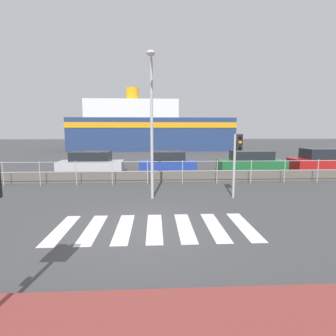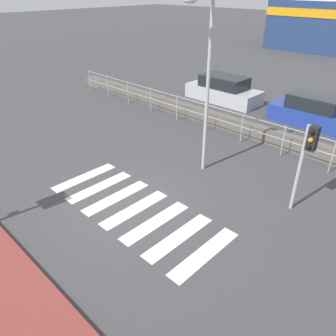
{
  "view_description": "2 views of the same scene",
  "coord_description": "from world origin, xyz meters",
  "px_view_note": "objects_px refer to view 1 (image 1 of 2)",
  "views": [
    {
      "loc": [
        0.39,
        -7.42,
        2.86
      ],
      "look_at": [
        0.87,
        2.0,
        1.5
      ],
      "focal_mm": 28.0,
      "sensor_mm": 36.0,
      "label": 1
    },
    {
      "loc": [
        6.68,
        -5.07,
        5.97
      ],
      "look_at": [
        0.81,
        1.0,
        1.2
      ],
      "focal_mm": 35.0,
      "sensor_mm": 36.0,
      "label": 2
    }
  ],
  "objects_px": {
    "ferry_boat": "(148,129)",
    "parked_car_green": "(251,163)",
    "parked_car_silver": "(91,164)",
    "parked_car_blue": "(167,163)",
    "parked_car_red": "(322,161)",
    "traffic_light_far": "(237,151)",
    "streetlamp": "(152,111)"
  },
  "relations": [
    {
      "from": "traffic_light_far",
      "to": "ferry_boat",
      "type": "relative_size",
      "value": 0.12
    },
    {
      "from": "ferry_boat",
      "to": "parked_car_silver",
      "type": "distance_m",
      "value": 21.43
    },
    {
      "from": "ferry_boat",
      "to": "parked_car_blue",
      "type": "relative_size",
      "value": 5.98
    },
    {
      "from": "traffic_light_far",
      "to": "parked_car_green",
      "type": "bearing_deg",
      "value": 65.24
    },
    {
      "from": "traffic_light_far",
      "to": "parked_car_blue",
      "type": "distance_m",
      "value": 7.73
    },
    {
      "from": "streetlamp",
      "to": "parked_car_blue",
      "type": "height_order",
      "value": "streetlamp"
    },
    {
      "from": "ferry_boat",
      "to": "parked_car_red",
      "type": "distance_m",
      "value": 24.73
    },
    {
      "from": "parked_car_silver",
      "to": "parked_car_red",
      "type": "height_order",
      "value": "parked_car_red"
    },
    {
      "from": "parked_car_silver",
      "to": "parked_car_green",
      "type": "bearing_deg",
      "value": -0.0
    },
    {
      "from": "parked_car_blue",
      "to": "traffic_light_far",
      "type": "bearing_deg",
      "value": -70.18
    },
    {
      "from": "ferry_boat",
      "to": "parked_car_green",
      "type": "xyz_separation_m",
      "value": [
        7.7,
        -21.02,
        -2.41
      ]
    },
    {
      "from": "streetlamp",
      "to": "parked_car_red",
      "type": "bearing_deg",
      "value": 31.47
    },
    {
      "from": "streetlamp",
      "to": "ferry_boat",
      "type": "height_order",
      "value": "ferry_boat"
    },
    {
      "from": "parked_car_blue",
      "to": "parked_car_silver",
      "type": "bearing_deg",
      "value": 180.0
    },
    {
      "from": "parked_car_blue",
      "to": "parked_car_red",
      "type": "relative_size",
      "value": 0.91
    },
    {
      "from": "parked_car_blue",
      "to": "parked_car_green",
      "type": "bearing_deg",
      "value": -0.0
    },
    {
      "from": "parked_car_silver",
      "to": "parked_car_red",
      "type": "bearing_deg",
      "value": -0.0
    },
    {
      "from": "ferry_boat",
      "to": "parked_car_blue",
      "type": "height_order",
      "value": "ferry_boat"
    },
    {
      "from": "traffic_light_far",
      "to": "parked_car_red",
      "type": "bearing_deg",
      "value": 40.36
    },
    {
      "from": "parked_car_green",
      "to": "parked_car_red",
      "type": "bearing_deg",
      "value": 0.0
    },
    {
      "from": "streetlamp",
      "to": "parked_car_silver",
      "type": "distance_m",
      "value": 8.98
    },
    {
      "from": "streetlamp",
      "to": "traffic_light_far",
      "type": "bearing_deg",
      "value": 2.89
    },
    {
      "from": "parked_car_silver",
      "to": "parked_car_red",
      "type": "distance_m",
      "value": 16.2
    },
    {
      "from": "parked_car_silver",
      "to": "parked_car_blue",
      "type": "xyz_separation_m",
      "value": [
        5.21,
        0.0,
        -0.01
      ]
    },
    {
      "from": "traffic_light_far",
      "to": "streetlamp",
      "type": "relative_size",
      "value": 0.47
    },
    {
      "from": "ferry_boat",
      "to": "parked_car_red",
      "type": "height_order",
      "value": "ferry_boat"
    },
    {
      "from": "ferry_boat",
      "to": "parked_car_green",
      "type": "relative_size",
      "value": 5.1
    },
    {
      "from": "traffic_light_far",
      "to": "parked_car_blue",
      "type": "height_order",
      "value": "traffic_light_far"
    },
    {
      "from": "ferry_boat",
      "to": "parked_car_blue",
      "type": "xyz_separation_m",
      "value": [
        1.82,
        -21.02,
        -2.42
      ]
    },
    {
      "from": "traffic_light_far",
      "to": "parked_car_silver",
      "type": "height_order",
      "value": "traffic_light_far"
    },
    {
      "from": "streetlamp",
      "to": "parked_car_blue",
      "type": "distance_m",
      "value": 7.99
    },
    {
      "from": "traffic_light_far",
      "to": "parked_car_silver",
      "type": "bearing_deg",
      "value": 137.43
    }
  ]
}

